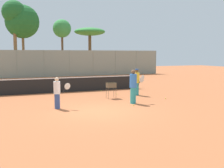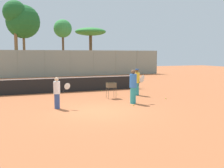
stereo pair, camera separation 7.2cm
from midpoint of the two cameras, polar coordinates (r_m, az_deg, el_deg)
name	(u,v)px [view 2 (the right image)]	position (r m, az deg, el deg)	size (l,w,h in m)	color
ground_plane	(99,111)	(12.72, -2.72, -5.91)	(80.00, 80.00, 0.00)	#B26038
tennis_net	(69,84)	(19.17, -9.31, -0.08)	(11.23, 0.10, 1.07)	#26592D
back_fence	(45,64)	(32.14, -14.33, 4.31)	(30.58, 0.08, 3.20)	gray
tree_0	(63,29)	(37.25, -10.62, 11.63)	(2.47, 2.47, 7.45)	brown
tree_1	(15,14)	(34.05, -20.34, 14.11)	(2.77, 2.77, 9.05)	brown
tree_3	(23,22)	(34.67, -18.72, 12.69)	(4.07, 4.07, 8.72)	brown
tree_4	(90,33)	(38.51, -4.65, 11.07)	(4.43, 4.43, 6.49)	brown
player_white_outfit	(137,82)	(17.46, 5.56, 0.50)	(0.43, 0.89, 1.76)	teal
player_red_cap	(133,86)	(14.52, 4.78, -0.49)	(0.96, 0.39, 1.89)	teal
player_yellow_shirt	(57,93)	(13.40, -11.71, -1.84)	(0.86, 0.38, 1.59)	#334C8C
ball_cart	(111,86)	(16.20, -0.10, -0.52)	(0.56, 0.41, 0.98)	brown
tennis_ball_0	(133,105)	(14.01, 4.82, -4.62)	(0.07, 0.07, 0.07)	#D1E54C
tennis_ball_1	(101,91)	(19.50, -2.23, -1.44)	(0.07, 0.07, 0.07)	#D1E54C
tennis_ball_2	(117,94)	(17.78, 1.22, -2.22)	(0.07, 0.07, 0.07)	#D1E54C
tennis_ball_3	(166,98)	(16.42, 11.74, -3.09)	(0.07, 0.07, 0.07)	#D1E54C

